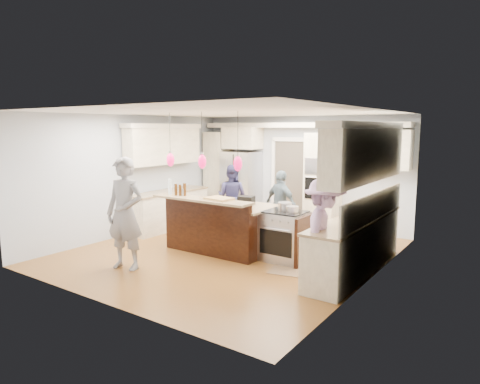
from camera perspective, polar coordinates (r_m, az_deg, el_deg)
The scene contains 23 objects.
ground_plane at distance 8.47m, azimuth -1.36°, elevation -8.01°, with size 6.00×6.00×0.00m, color #9C652A.
room_shell at distance 8.14m, azimuth -1.41°, elevation 4.35°, with size 5.54×6.04×2.72m.
refrigerator at distance 11.27m, azimuth 0.14°, elevation 0.83°, with size 0.90×0.70×1.80m, color #B7B7BC.
oven_column at distance 10.15m, azimuth 10.99°, elevation 1.25°, with size 0.72×0.69×2.30m.
back_upper_cabinets at distance 10.86m, azimuth 4.01°, elevation 4.60°, with size 5.30×0.61×2.54m.
right_counter_run at distance 7.38m, azimuth 15.60°, elevation -2.38°, with size 0.64×3.10×2.51m.
left_cabinets at distance 10.41m, azimuth -9.71°, elevation 0.93°, with size 0.64×2.30×2.51m.
kitchen_island at distance 8.55m, azimuth -2.43°, elevation -4.50°, with size 2.10×1.46×1.12m.
island_range at distance 7.87m, azimuth 6.16°, elevation -5.89°, with size 0.82×0.71×0.92m.
pendant_lights at distance 7.89m, azimuth -5.06°, elevation 4.09°, with size 1.75×0.15×1.03m.
person_bar_end at distance 7.55m, azimuth -15.08°, elevation -2.80°, with size 0.70×0.46×1.93m, color gray.
person_far_left at distance 10.19m, azimuth -1.09°, elevation -0.69°, with size 0.76×0.59×1.56m, color navy.
person_far_right at distance 9.49m, azimuth 5.48°, elevation -1.61°, with size 0.87×0.36×1.49m, color #4F626E.
person_range_side at distance 6.60m, azimuth 11.13°, elevation -5.36°, with size 1.09×0.63×1.69m, color #BA92C4.
floor_rug at distance 7.59m, azimuth 6.74°, elevation -10.00°, with size 0.59×0.87×0.01m, color #846648.
water_bottle at distance 8.47m, azimuth -9.31°, elevation 0.69°, with size 0.07×0.07×0.31m, color silver.
beer_bottle_a at distance 8.30m, azimuth -7.99°, elevation 0.24°, with size 0.05×0.05×0.21m, color #40230B.
beer_bottle_b at distance 8.33m, azimuth -8.55°, elevation 0.32°, with size 0.06×0.06×0.23m, color #40230B.
beer_bottle_c at distance 8.27m, azimuth -7.39°, elevation 0.33°, with size 0.06×0.06×0.24m, color #40230B.
drink_can at distance 8.29m, azimuth -7.51°, elevation -0.03°, with size 0.07×0.07×0.13m, color #B7B7BC.
cutting_board at distance 7.79m, azimuth -2.80°, elevation -0.88°, with size 0.48×0.34×0.04m, color tan.
pot_large at distance 7.86m, azimuth 6.00°, elevation -1.91°, with size 0.25×0.25×0.15m, color #B7B7BC.
pot_small at distance 7.68m, azimuth 6.98°, elevation -2.30°, with size 0.23×0.23×0.11m, color #B7B7BC.
Camera 1 is at (4.78, -6.56, 2.41)m, focal length 32.00 mm.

